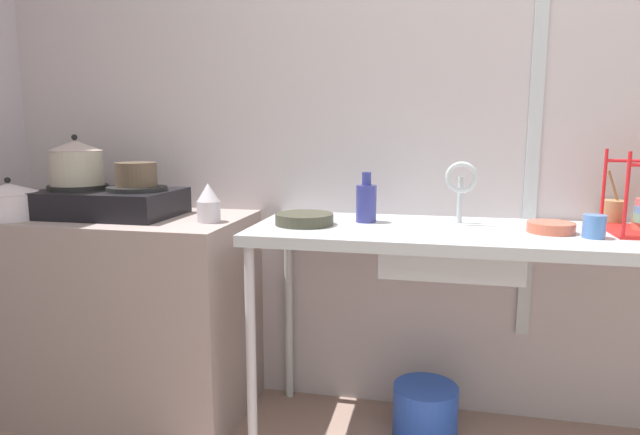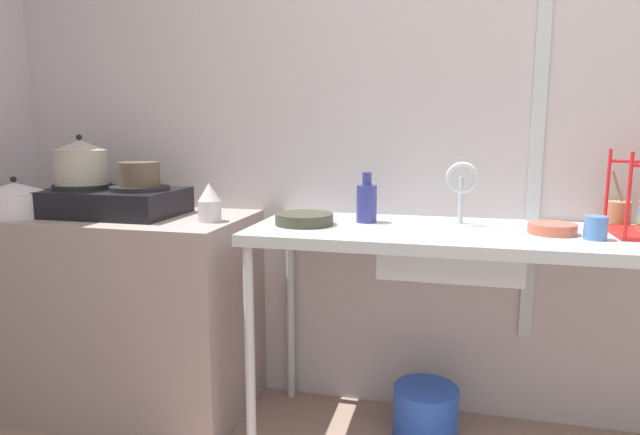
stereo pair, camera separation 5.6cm
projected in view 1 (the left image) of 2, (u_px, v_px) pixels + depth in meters
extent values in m
cube|color=#B5A9AC|center=(524.00, 123.00, 2.13)|extent=(5.33, 0.10, 2.45)
cube|color=#B0B6BA|center=(537.00, 90.00, 2.05)|extent=(0.05, 0.01, 1.96)
cube|color=gray|center=(119.00, 314.00, 2.29)|extent=(1.10, 0.57, 0.84)
cube|color=#B0B6BA|center=(481.00, 235.00, 1.91)|extent=(1.65, 0.57, 0.04)
cylinder|color=#B4B3BB|center=(251.00, 356.00, 1.91)|extent=(0.04, 0.04, 0.80)
cylinder|color=#B4BAB9|center=(289.00, 311.00, 2.38)|extent=(0.04, 0.04, 0.80)
cube|color=black|center=(108.00, 203.00, 2.21)|extent=(0.57, 0.37, 0.11)
cylinder|color=black|center=(78.00, 187.00, 2.23)|extent=(0.24, 0.24, 0.02)
cylinder|color=black|center=(137.00, 189.00, 2.17)|extent=(0.24, 0.24, 0.02)
cylinder|color=#A79F8E|center=(77.00, 168.00, 2.22)|extent=(0.21, 0.21, 0.14)
cone|color=#B19C96|center=(75.00, 145.00, 2.20)|extent=(0.21, 0.21, 0.04)
sphere|color=black|center=(74.00, 137.00, 2.20)|extent=(0.02, 0.02, 0.02)
cylinder|color=brown|center=(136.00, 174.00, 2.16)|extent=(0.16, 0.16, 0.10)
cylinder|color=silver|center=(10.00, 206.00, 2.14)|extent=(0.24, 0.24, 0.10)
cone|color=silver|center=(8.00, 188.00, 2.13)|extent=(0.25, 0.25, 0.04)
sphere|color=black|center=(7.00, 180.00, 2.13)|extent=(0.02, 0.02, 0.02)
cylinder|color=silver|center=(209.00, 212.00, 2.07)|extent=(0.09, 0.09, 0.08)
cone|color=silver|center=(208.00, 192.00, 2.05)|extent=(0.09, 0.09, 0.07)
cube|color=#B0B6BA|center=(450.00, 251.00, 1.89)|extent=(0.47, 0.30, 0.15)
cylinder|color=#B0B6BA|center=(460.00, 200.00, 2.04)|extent=(0.02, 0.02, 0.18)
torus|color=#B0B6BA|center=(461.00, 177.00, 1.97)|extent=(0.12, 0.02, 0.12)
cylinder|color=#3A392C|center=(304.00, 219.00, 2.01)|extent=(0.22, 0.22, 0.04)
cylinder|color=red|center=(626.00, 196.00, 1.72)|extent=(0.01, 0.01, 0.28)
cylinder|color=red|center=(604.00, 188.00, 1.96)|extent=(0.01, 0.01, 0.28)
cylinder|color=#4671B4|center=(594.00, 226.00, 1.76)|extent=(0.07, 0.07, 0.08)
cylinder|color=#BD5841|center=(551.00, 227.00, 1.85)|extent=(0.16, 0.16, 0.04)
cylinder|color=navy|center=(366.00, 204.00, 2.06)|extent=(0.08, 0.08, 0.14)
cylinder|color=navy|center=(367.00, 179.00, 2.04)|extent=(0.04, 0.04, 0.05)
cylinder|color=#9C724C|center=(614.00, 212.00, 2.01)|extent=(0.09, 0.09, 0.09)
cylinder|color=olive|center=(615.00, 193.00, 2.00)|extent=(0.07, 0.01, 0.17)
cylinder|color=blue|center=(425.00, 411.00, 2.11)|extent=(0.25, 0.25, 0.21)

